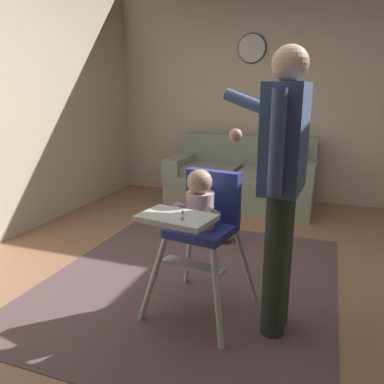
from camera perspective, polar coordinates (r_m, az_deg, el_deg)
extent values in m
cube|color=#A37051|center=(2.84, 2.73, -15.39)|extent=(5.85, 6.88, 0.10)
cube|color=beige|center=(5.07, 12.28, 14.57)|extent=(5.05, 0.06, 2.78)
cube|color=#5F484C|center=(2.93, -0.15, -13.16)|extent=(2.09, 2.36, 0.01)
cube|color=gray|center=(4.70, 7.29, 0.13)|extent=(1.72, 0.84, 0.40)
cube|color=gray|center=(4.93, 8.32, 5.89)|extent=(1.72, 0.22, 0.46)
cube|color=gray|center=(4.85, -1.50, 4.34)|extent=(0.20, 0.84, 0.20)
cube|color=gray|center=(4.53, 16.95, 2.96)|extent=(0.20, 0.84, 0.20)
cube|color=gray|center=(4.68, 2.96, 3.39)|extent=(0.65, 0.60, 0.11)
cube|color=gray|center=(4.53, 11.70, 2.71)|extent=(0.65, 0.60, 0.11)
cube|color=#3D4C75|center=(4.72, 14.65, 4.82)|extent=(0.35, 0.17, 0.34)
cylinder|color=silver|center=(2.39, -5.92, -12.96)|extent=(0.19, 0.15, 0.54)
cylinder|color=silver|center=(2.19, 3.85, -15.64)|extent=(0.15, 0.19, 0.54)
cylinder|color=silver|center=(2.72, -0.48, -9.28)|extent=(0.15, 0.19, 0.54)
cylinder|color=silver|center=(2.55, 8.26, -11.18)|extent=(0.19, 0.15, 0.54)
cube|color=#2B3791|center=(2.34, 1.47, -5.78)|extent=(0.42, 0.42, 0.05)
cube|color=#2B3791|center=(2.41, 3.19, -0.52)|extent=(0.37, 0.13, 0.32)
cube|color=silver|center=(2.05, -2.35, -3.92)|extent=(0.44, 0.32, 0.03)
cube|color=silver|center=(2.33, 0.16, -11.09)|extent=(0.41, 0.17, 0.02)
cylinder|color=beige|center=(2.28, 1.26, -2.75)|extent=(0.20, 0.20, 0.22)
sphere|color=tan|center=(2.22, 1.16, 1.56)|extent=(0.15, 0.15, 0.15)
cylinder|color=beige|center=(2.29, -1.53, -2.36)|extent=(0.07, 0.15, 0.10)
cylinder|color=beige|center=(2.19, 3.17, -3.15)|extent=(0.07, 0.15, 0.10)
cylinder|color=#CC384C|center=(2.02, -1.45, -3.52)|extent=(0.06, 0.13, 0.01)
cube|color=white|center=(1.96, -1.47, -3.83)|extent=(0.02, 0.03, 0.02)
cylinder|color=#2C372D|center=(2.32, 13.09, -9.66)|extent=(0.14, 0.14, 0.86)
cylinder|color=#2C372D|center=(2.22, 12.53, -10.87)|extent=(0.14, 0.14, 0.86)
cube|color=#41547F|center=(2.08, 13.94, 7.90)|extent=(0.22, 0.41, 0.57)
sphere|color=tan|center=(2.07, 14.61, 18.25)|extent=(0.19, 0.19, 0.19)
cylinder|color=#41547F|center=(2.27, 10.66, 12.29)|extent=(0.48, 0.10, 0.23)
sphere|color=tan|center=(2.33, 6.62, 8.53)|extent=(0.08, 0.08, 0.08)
cylinder|color=#41547F|center=(1.84, 12.71, 7.16)|extent=(0.07, 0.07, 0.51)
sphere|color=gold|center=(3.61, 4.71, -5.77)|extent=(0.23, 0.23, 0.23)
cylinder|color=white|center=(5.10, 9.02, 20.65)|extent=(0.34, 0.03, 0.34)
cylinder|color=black|center=(5.12, 9.05, 20.63)|extent=(0.36, 0.02, 0.36)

